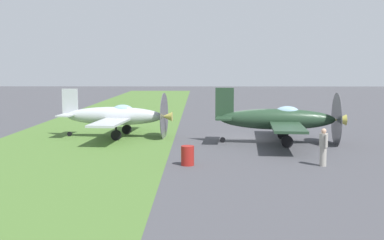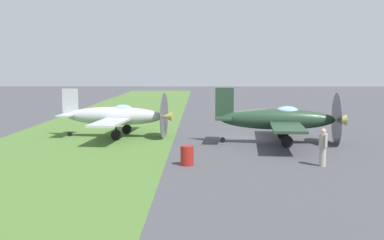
{
  "view_description": "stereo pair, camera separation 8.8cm",
  "coord_description": "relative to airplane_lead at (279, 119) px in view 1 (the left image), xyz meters",
  "views": [
    {
      "loc": [
        29.56,
        -2.82,
        4.51
      ],
      "look_at": [
        0.33,
        -3.19,
        1.24
      ],
      "focal_mm": 44.87,
      "sensor_mm": 36.0,
      "label": 1
    },
    {
      "loc": [
        29.56,
        -2.73,
        4.51
      ],
      "look_at": [
        0.33,
        -3.19,
        1.24
      ],
      "focal_mm": 44.87,
      "sensor_mm": 36.0,
      "label": 2
    }
  ],
  "objects": [
    {
      "name": "fuel_drum",
      "position": [
        6.38,
        -5.26,
        -0.98
      ],
      "size": [
        0.6,
        0.6,
        0.9
      ],
      "primitive_type": "cylinder",
      "color": "maroon",
      "rests_on": "ground"
    },
    {
      "name": "airplane_wingman",
      "position": [
        -2.45,
        -10.0,
        -0.08
      ],
      "size": [
        9.11,
        7.22,
        3.24
      ],
      "rotation": [
        0.0,
        0.0,
        -0.09
      ],
      "color": "#B2B7BC",
      "rests_on": "ground"
    },
    {
      "name": "supply_crate",
      "position": [
        -10.7,
        -1.11,
        -1.11
      ],
      "size": [
        1.27,
        1.27,
        0.64
      ],
      "primitive_type": "cube",
      "rotation": [
        0.0,
        0.0,
        0.74
      ],
      "color": "olive",
      "rests_on": "ground"
    },
    {
      "name": "ground_plane",
      "position": [
        -1.57,
        -1.96,
        -1.43
      ],
      "size": [
        160.0,
        160.0,
        0.0
      ],
      "primitive_type": "plane",
      "color": "#424247"
    },
    {
      "name": "grass_verge",
      "position": [
        -1.57,
        -11.77,
        -1.43
      ],
      "size": [
        120.0,
        11.0,
        0.01
      ],
      "primitive_type": "cube",
      "color": "#476B2D",
      "rests_on": "ground"
    },
    {
      "name": "ground_crew_chief",
      "position": [
        6.46,
        0.91,
        -0.52
      ],
      "size": [
        0.62,
        0.38,
        1.73
      ],
      "rotation": [
        0.0,
        0.0,
        0.14
      ],
      "color": "#9E998E",
      "rests_on": "ground"
    },
    {
      "name": "airplane_lead",
      "position": [
        0.0,
        0.0,
        0.0
      ],
      "size": [
        9.63,
        7.62,
        3.42
      ],
      "rotation": [
        0.0,
        0.0,
        -0.09
      ],
      "color": "#233D28",
      "rests_on": "ground"
    }
  ]
}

